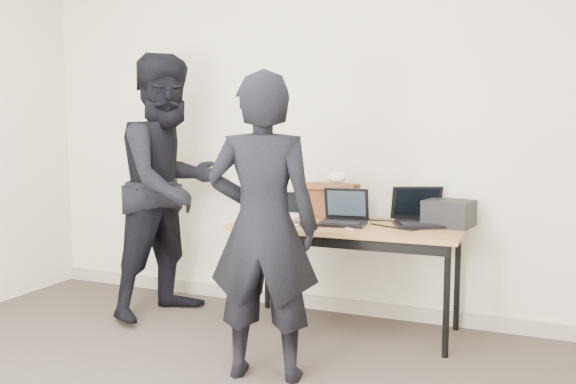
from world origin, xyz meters
The scene contains 13 objects.
room centered at (0.00, 0.00, 1.35)m, with size 4.60×4.60×2.80m.
desk centered at (0.41, 1.87, 0.66)m, with size 1.52×0.69×0.72m.
laptop_beige centered at (-0.06, 1.83, 0.76)m, with size 0.28×0.27×0.21m.
laptop_center centered at (0.39, 1.88, 0.77)m, with size 0.33×0.32×0.23m.
laptop_right centered at (0.86, 2.04, 0.78)m, with size 0.44×0.43×0.25m.
leather_satchel centered at (0.23, 2.09, 0.85)m, with size 0.36×0.18×0.25m.
tissue centered at (0.26, 2.10, 1.00)m, with size 0.13×0.10×0.08m, color white.
equipment_box centered at (1.04, 2.06, 0.80)m, with size 0.29×0.25×0.17m, color black.
power_brick centered at (0.19, 1.70, 0.74)m, with size 0.08×0.05×0.03m, color black.
cables centered at (0.46, 1.87, 0.72)m, with size 1.16×0.43×0.01m.
person_typist centered at (0.23, 0.96, 0.84)m, with size 0.61×0.40×1.67m, color black.
person_observer centered at (-0.87, 1.73, 0.93)m, with size 0.91×0.71×1.87m, color black.
baseboard centered at (0.00, 2.23, 0.05)m, with size 4.50×0.03×0.10m, color #A49A88.
Camera 1 is at (1.68, -2.12, 1.43)m, focal length 40.00 mm.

